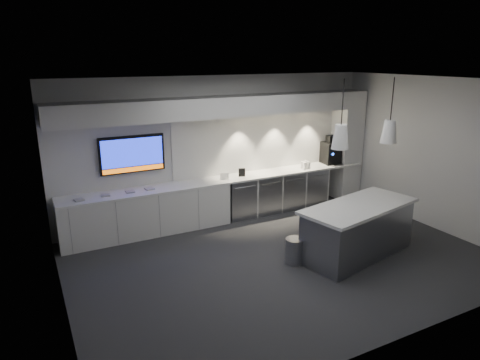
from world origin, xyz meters
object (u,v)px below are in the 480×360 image
wall_tv (132,154)px  coffee_machine (331,152)px  bin (294,251)px  island (358,230)px

wall_tv → coffee_machine: wall_tv is taller
wall_tv → bin: wall_tv is taller
bin → coffee_machine: 3.70m
coffee_machine → bin: bearing=-130.2°
island → coffee_machine: coffee_machine is taller
bin → wall_tv: bearing=126.8°
wall_tv → island: bearing=-42.7°
wall_tv → bin: (1.99, -2.66, -1.34)m
island → bin: 1.20m
wall_tv → coffee_machine: size_ratio=1.86×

